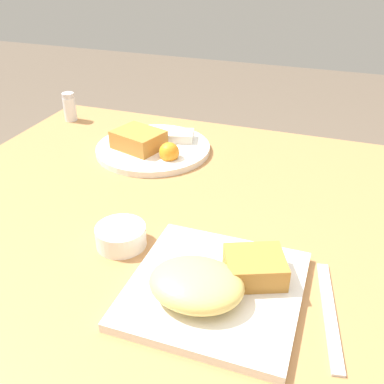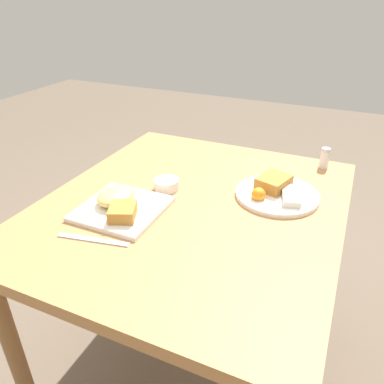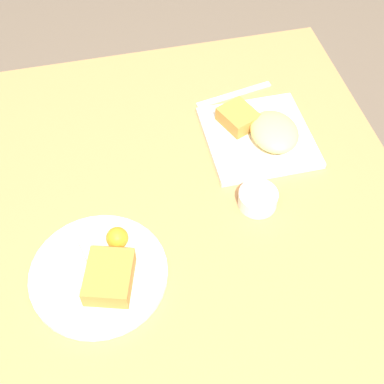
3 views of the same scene
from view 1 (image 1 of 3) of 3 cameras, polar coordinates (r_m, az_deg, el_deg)
name	(u,v)px [view 1 (image 1 of 3)]	position (r m, az deg, el deg)	size (l,w,h in m)	color
dining_table	(177,253)	(0.86, -1.97, -7.74)	(1.00, 0.88, 0.76)	#B27A47
plate_square_near	(213,284)	(0.63, 2.74, -11.61)	(0.24, 0.24, 0.06)	white
plate_oval_far	(152,146)	(1.04, -5.11, 5.89)	(0.26, 0.26, 0.05)	white
sauce_ramekin	(121,235)	(0.73, -9.01, -5.47)	(0.08, 0.08, 0.03)	white
salt_shaker	(70,109)	(1.25, -15.26, 10.18)	(0.03, 0.03, 0.07)	white
butter_knife	(329,313)	(0.65, 17.05, -14.45)	(0.05, 0.20, 0.00)	silver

